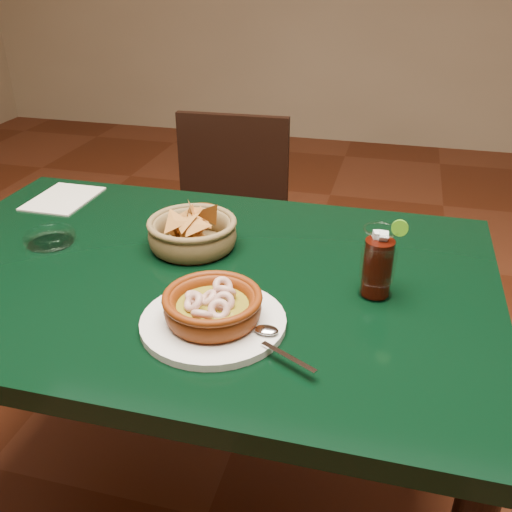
% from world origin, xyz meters
% --- Properties ---
extents(dining_table, '(1.20, 0.80, 0.75)m').
position_xyz_m(dining_table, '(0.00, 0.00, 0.65)').
color(dining_table, black).
rests_on(dining_table, ground).
extents(dining_chair, '(0.41, 0.41, 0.85)m').
position_xyz_m(dining_chair, '(-0.15, 0.70, 0.47)').
color(dining_chair, black).
rests_on(dining_chair, ground).
extents(shrimp_plate, '(0.32, 0.25, 0.08)m').
position_xyz_m(shrimp_plate, '(0.10, -0.17, 0.78)').
color(shrimp_plate, silver).
rests_on(shrimp_plate, dining_table).
extents(chip_basket, '(0.22, 0.22, 0.14)m').
position_xyz_m(chip_basket, '(-0.03, 0.09, 0.78)').
color(chip_basket, brown).
rests_on(chip_basket, dining_table).
extents(guacamole_ramekin, '(0.12, 0.12, 0.04)m').
position_xyz_m(guacamole_ramekin, '(-0.05, 0.21, 0.77)').
color(guacamole_ramekin, '#541E06').
rests_on(guacamole_ramekin, dining_table).
extents(cola_drink, '(0.13, 0.13, 0.16)m').
position_xyz_m(cola_drink, '(0.36, -0.00, 0.82)').
color(cola_drink, white).
rests_on(cola_drink, dining_table).
extents(glass_ashtray, '(0.12, 0.12, 0.03)m').
position_xyz_m(glass_ashtray, '(-0.34, 0.03, 0.76)').
color(glass_ashtray, white).
rests_on(glass_ashtray, dining_table).
extents(paper_menu, '(0.15, 0.19, 0.00)m').
position_xyz_m(paper_menu, '(-0.45, 0.27, 0.75)').
color(paper_menu, beige).
rests_on(paper_menu, dining_table).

